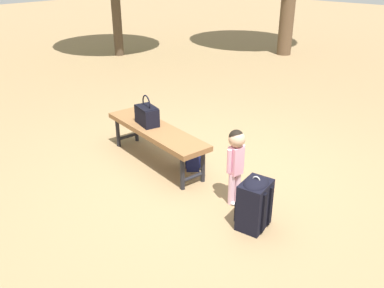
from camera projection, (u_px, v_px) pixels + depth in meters
name	position (u px, v px, depth m)	size (l,w,h in m)	color
ground_plane	(209.00, 177.00, 4.60)	(40.00, 40.00, 0.00)	#8C704C
park_bench	(156.00, 132.00, 4.78)	(1.64, 0.66, 0.45)	brown
handbag	(147.00, 115.00, 4.80)	(0.36, 0.26, 0.37)	black
child_standing	(236.00, 156.00, 3.91)	(0.16, 0.21, 0.80)	#E5B2C6
backpack_large	(254.00, 202.00, 3.66)	(0.31, 0.34, 0.53)	black
backpack_small	(193.00, 155.00, 4.73)	(0.25, 0.26, 0.35)	#191E4C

